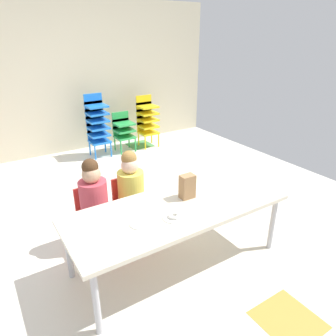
{
  "coord_description": "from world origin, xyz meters",
  "views": [
    {
      "loc": [
        -1.18,
        -2.71,
        1.94
      ],
      "look_at": [
        0.18,
        -0.57,
        0.83
      ],
      "focal_mm": 33.17,
      "sensor_mm": 36.0,
      "label": 1
    }
  ],
  "objects_px": {
    "craft_table": "(177,211)",
    "paper_bag_brown": "(187,186)",
    "paper_plate_near_edge": "(174,217)",
    "kid_chair_green_stack": "(123,129)",
    "paper_plate_center_table": "(141,223)",
    "donut_powdered_on_plate": "(174,216)",
    "seated_child_middle_seat": "(131,186)",
    "seated_child_near_camera": "(93,196)",
    "kid_chair_blue_stack": "(97,123)",
    "kid_chair_yellow_stack": "(147,118)"
  },
  "relations": [
    {
      "from": "craft_table",
      "to": "paper_bag_brown",
      "type": "xyz_separation_m",
      "value": [
        0.16,
        0.08,
        0.16
      ]
    },
    {
      "from": "paper_bag_brown",
      "to": "paper_plate_near_edge",
      "type": "xyz_separation_m",
      "value": [
        -0.29,
        -0.22,
        -0.11
      ]
    },
    {
      "from": "kid_chair_green_stack",
      "to": "paper_bag_brown",
      "type": "distance_m",
      "value": 2.98
    },
    {
      "from": "paper_plate_center_table",
      "to": "donut_powdered_on_plate",
      "type": "height_order",
      "value": "donut_powdered_on_plate"
    },
    {
      "from": "seated_child_middle_seat",
      "to": "paper_plate_near_edge",
      "type": "distance_m",
      "value": 0.75
    },
    {
      "from": "craft_table",
      "to": "seated_child_near_camera",
      "type": "xyz_separation_m",
      "value": [
        -0.53,
        0.61,
        0.02
      ]
    },
    {
      "from": "craft_table",
      "to": "seated_child_middle_seat",
      "type": "bearing_deg",
      "value": 103.17
    },
    {
      "from": "seated_child_middle_seat",
      "to": "kid_chair_blue_stack",
      "type": "relative_size",
      "value": 0.88
    },
    {
      "from": "kid_chair_blue_stack",
      "to": "seated_child_middle_seat",
      "type": "bearing_deg",
      "value": -103.05
    },
    {
      "from": "craft_table",
      "to": "kid_chair_blue_stack",
      "type": "bearing_deg",
      "value": 82.3
    },
    {
      "from": "kid_chair_blue_stack",
      "to": "paper_plate_center_table",
      "type": "distance_m",
      "value": 3.13
    },
    {
      "from": "seated_child_middle_seat",
      "to": "kid_chair_green_stack",
      "type": "relative_size",
      "value": 1.35
    },
    {
      "from": "seated_child_middle_seat",
      "to": "donut_powdered_on_plate",
      "type": "xyz_separation_m",
      "value": [
        0.02,
        -0.75,
        0.05
      ]
    },
    {
      "from": "seated_child_near_camera",
      "to": "seated_child_middle_seat",
      "type": "distance_m",
      "value": 0.38
    },
    {
      "from": "paper_bag_brown",
      "to": "paper_plate_near_edge",
      "type": "distance_m",
      "value": 0.37
    },
    {
      "from": "paper_bag_brown",
      "to": "paper_plate_center_table",
      "type": "height_order",
      "value": "paper_bag_brown"
    },
    {
      "from": "kid_chair_blue_stack",
      "to": "paper_plate_near_edge",
      "type": "height_order",
      "value": "kid_chair_blue_stack"
    },
    {
      "from": "paper_plate_near_edge",
      "to": "kid_chair_blue_stack",
      "type": "bearing_deg",
      "value": 80.33
    },
    {
      "from": "paper_bag_brown",
      "to": "seated_child_middle_seat",
      "type": "bearing_deg",
      "value": 119.73
    },
    {
      "from": "kid_chair_yellow_stack",
      "to": "paper_plate_center_table",
      "type": "bearing_deg",
      "value": -119.7
    },
    {
      "from": "kid_chair_green_stack",
      "to": "donut_powdered_on_plate",
      "type": "relative_size",
      "value": 6.87
    },
    {
      "from": "craft_table",
      "to": "kid_chair_yellow_stack",
      "type": "xyz_separation_m",
      "value": [
        1.34,
        2.96,
        -0.02
      ]
    },
    {
      "from": "craft_table",
      "to": "kid_chair_green_stack",
      "type": "height_order",
      "value": "kid_chair_green_stack"
    },
    {
      "from": "kid_chair_green_stack",
      "to": "seated_child_middle_seat",
      "type": "bearing_deg",
      "value": -113.21
    },
    {
      "from": "donut_powdered_on_plate",
      "to": "paper_plate_near_edge",
      "type": "bearing_deg",
      "value": 0.0
    },
    {
      "from": "kid_chair_green_stack",
      "to": "donut_powdered_on_plate",
      "type": "xyz_separation_m",
      "value": [
        -0.99,
        -3.1,
        0.21
      ]
    },
    {
      "from": "seated_child_near_camera",
      "to": "paper_plate_near_edge",
      "type": "relative_size",
      "value": 5.1
    },
    {
      "from": "kid_chair_yellow_stack",
      "to": "donut_powdered_on_plate",
      "type": "relative_size",
      "value": 9.29
    },
    {
      "from": "kid_chair_green_stack",
      "to": "paper_plate_near_edge",
      "type": "xyz_separation_m",
      "value": [
        -0.99,
        -3.1,
        0.19
      ]
    },
    {
      "from": "seated_child_near_camera",
      "to": "paper_bag_brown",
      "type": "height_order",
      "value": "seated_child_near_camera"
    },
    {
      "from": "seated_child_middle_seat",
      "to": "kid_chair_green_stack",
      "type": "height_order",
      "value": "seated_child_middle_seat"
    },
    {
      "from": "seated_child_near_camera",
      "to": "kid_chair_green_stack",
      "type": "relative_size",
      "value": 1.35
    },
    {
      "from": "kid_chair_yellow_stack",
      "to": "kid_chair_blue_stack",
      "type": "bearing_deg",
      "value": 179.99
    },
    {
      "from": "kid_chair_green_stack",
      "to": "kid_chair_yellow_stack",
      "type": "xyz_separation_m",
      "value": [
        0.48,
        0.0,
        0.12
      ]
    },
    {
      "from": "craft_table",
      "to": "donut_powdered_on_plate",
      "type": "distance_m",
      "value": 0.2
    },
    {
      "from": "paper_bag_brown",
      "to": "paper_plate_near_edge",
      "type": "bearing_deg",
      "value": -142.91
    },
    {
      "from": "paper_plate_center_table",
      "to": "kid_chair_blue_stack",
      "type": "bearing_deg",
      "value": 75.42
    },
    {
      "from": "kid_chair_green_stack",
      "to": "paper_plate_near_edge",
      "type": "distance_m",
      "value": 3.26
    },
    {
      "from": "craft_table",
      "to": "paper_plate_center_table",
      "type": "bearing_deg",
      "value": -170.39
    },
    {
      "from": "paper_bag_brown",
      "to": "donut_powdered_on_plate",
      "type": "bearing_deg",
      "value": -142.91
    },
    {
      "from": "kid_chair_blue_stack",
      "to": "paper_bag_brown",
      "type": "bearing_deg",
      "value": -94.79
    },
    {
      "from": "kid_chair_blue_stack",
      "to": "donut_powdered_on_plate",
      "type": "xyz_separation_m",
      "value": [
        -0.53,
        -3.1,
        0.03
      ]
    },
    {
      "from": "craft_table",
      "to": "paper_plate_near_edge",
      "type": "relative_size",
      "value": 10.64
    },
    {
      "from": "seated_child_middle_seat",
      "to": "kid_chair_blue_stack",
      "type": "distance_m",
      "value": 2.41
    },
    {
      "from": "paper_bag_brown",
      "to": "donut_powdered_on_plate",
      "type": "xyz_separation_m",
      "value": [
        -0.29,
        -0.22,
        -0.09
      ]
    },
    {
      "from": "kid_chair_yellow_stack",
      "to": "paper_bag_brown",
      "type": "relative_size",
      "value": 4.18
    },
    {
      "from": "kid_chair_green_stack",
      "to": "paper_bag_brown",
      "type": "height_order",
      "value": "paper_bag_brown"
    },
    {
      "from": "kid_chair_green_stack",
      "to": "paper_bag_brown",
      "type": "xyz_separation_m",
      "value": [
        -0.7,
        -2.88,
        0.3
      ]
    },
    {
      "from": "kid_chair_yellow_stack",
      "to": "paper_plate_near_edge",
      "type": "height_order",
      "value": "kid_chair_yellow_stack"
    },
    {
      "from": "kid_chair_blue_stack",
      "to": "paper_bag_brown",
      "type": "relative_size",
      "value": 4.73
    }
  ]
}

